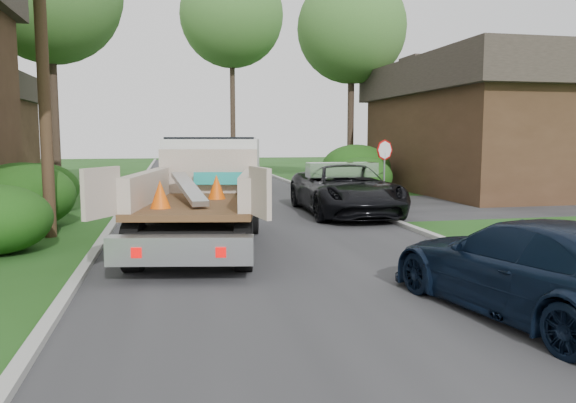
% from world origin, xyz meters
% --- Properties ---
extents(ground, '(120.00, 120.00, 0.00)m').
position_xyz_m(ground, '(0.00, 0.00, 0.00)').
color(ground, '#1C4513').
rests_on(ground, ground).
extents(road, '(8.00, 90.00, 0.02)m').
position_xyz_m(road, '(0.00, 10.00, 0.00)').
color(road, '#28282B').
rests_on(road, ground).
extents(side_street, '(16.00, 7.00, 0.02)m').
position_xyz_m(side_street, '(12.00, 9.00, 0.01)').
color(side_street, '#28282B').
rests_on(side_street, ground).
extents(curb_left, '(0.20, 90.00, 0.12)m').
position_xyz_m(curb_left, '(-4.10, 10.00, 0.06)').
color(curb_left, '#9E9E99').
rests_on(curb_left, ground).
extents(curb_right, '(0.20, 90.00, 0.12)m').
position_xyz_m(curb_right, '(4.10, 10.00, 0.06)').
color(curb_right, '#9E9E99').
rests_on(curb_right, ground).
extents(stop_sign, '(0.71, 0.32, 2.48)m').
position_xyz_m(stop_sign, '(5.20, 9.00, 1.78)').
color(stop_sign, slate).
rests_on(stop_sign, ground).
extents(utility_pole, '(2.42, 1.25, 10.00)m').
position_xyz_m(utility_pole, '(-5.48, 4.98, 5.17)').
color(utility_pole, '#382619').
rests_on(utility_pole, ground).
extents(house_right, '(9.72, 12.96, 6.20)m').
position_xyz_m(house_right, '(13.00, 14.00, 3.16)').
color(house_right, '#3B2618').
rests_on(house_right, ground).
extents(hedge_left_b, '(2.86, 2.86, 1.87)m').
position_xyz_m(hedge_left_b, '(-6.50, 6.50, 0.94)').
color(hedge_left_b, '#113F0E').
rests_on(hedge_left_b, ground).
extents(hedge_left_c, '(2.60, 2.60, 1.70)m').
position_xyz_m(hedge_left_c, '(-6.80, 10.00, 0.85)').
color(hedge_left_c, '#113F0E').
rests_on(hedge_left_c, ground).
extents(hedge_right_a, '(2.60, 2.60, 1.70)m').
position_xyz_m(hedge_right_a, '(5.80, 13.00, 0.85)').
color(hedge_right_a, '#113F0E').
rests_on(hedge_right_a, ground).
extents(hedge_right_b, '(3.38, 3.38, 2.21)m').
position_xyz_m(hedge_right_b, '(6.50, 16.00, 1.10)').
color(hedge_right_b, '#113F0E').
rests_on(hedge_right_b, ground).
extents(tree_right_far, '(6.00, 6.00, 11.50)m').
position_xyz_m(tree_right_far, '(7.50, 20.00, 8.48)').
color(tree_right_far, '#2D2119').
rests_on(tree_right_far, ground).
extents(tree_center_far, '(7.20, 7.20, 14.60)m').
position_xyz_m(tree_center_far, '(2.00, 30.00, 10.98)').
color(tree_center_far, '#2D2119').
rests_on(tree_center_far, ground).
extents(flatbed_truck, '(3.98, 7.17, 2.57)m').
position_xyz_m(flatbed_truck, '(-1.53, 3.67, 1.40)').
color(flatbed_truck, black).
rests_on(flatbed_truck, ground).
extents(black_pickup, '(2.96, 6.12, 1.68)m').
position_xyz_m(black_pickup, '(3.25, 7.52, 0.84)').
color(black_pickup, black).
rests_on(black_pickup, ground).
extents(navy_suv, '(2.81, 5.18, 1.43)m').
position_xyz_m(navy_suv, '(2.60, -3.31, 0.71)').
color(navy_suv, black).
rests_on(navy_suv, ground).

